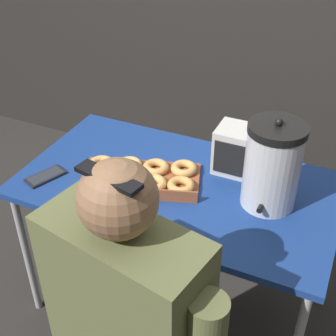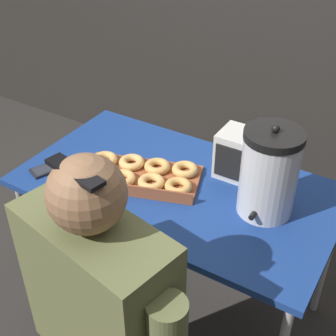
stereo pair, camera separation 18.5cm
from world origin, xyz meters
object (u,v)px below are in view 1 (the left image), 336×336
object	(u,v)px
donut_box	(140,176)
cell_phone	(46,176)
coffee_urn	(272,166)
space_heater	(235,150)

from	to	relation	value
donut_box	cell_phone	size ratio (longest dim) A/B	3.00
donut_box	cell_phone	xyz separation A→B (m)	(-0.36, -0.14, -0.02)
coffee_urn	space_heater	size ratio (longest dim) A/B	1.86
donut_box	coffee_urn	distance (m)	0.52
donut_box	coffee_urn	xyz separation A→B (m)	(0.50, 0.08, 0.14)
donut_box	cell_phone	world-z (taller)	donut_box
donut_box	space_heater	xyz separation A→B (m)	(0.32, 0.24, 0.07)
coffee_urn	cell_phone	distance (m)	0.90
coffee_urn	space_heater	distance (m)	0.25
cell_phone	donut_box	bearing A→B (deg)	42.78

